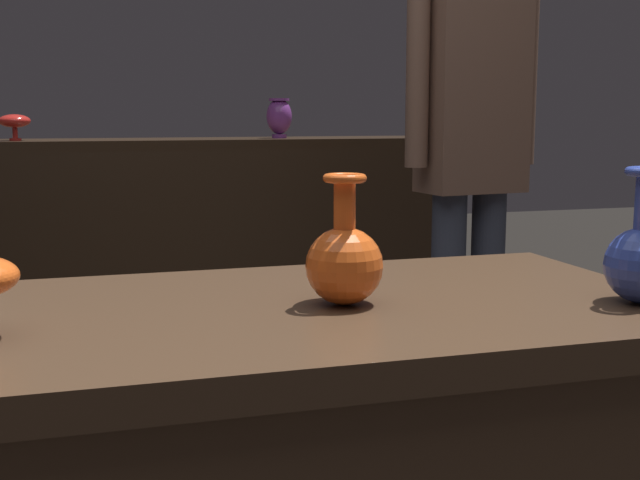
{
  "coord_description": "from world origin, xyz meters",
  "views": [
    {
      "loc": [
        -0.32,
        -1.2,
        1.09
      ],
      "look_at": [
        0.04,
        -0.01,
        0.9
      ],
      "focal_mm": 46.32,
      "sensor_mm": 36.0,
      "label": 1
    }
  ],
  "objects_px": {
    "vase_centerpiece": "(344,260)",
    "shelf_vase_left": "(14,122)",
    "shelf_vase_right": "(279,116)",
    "visitor_near_right": "(472,139)"
  },
  "relations": [
    {
      "from": "vase_centerpiece",
      "to": "visitor_near_right",
      "type": "relative_size",
      "value": 0.12
    },
    {
      "from": "vase_centerpiece",
      "to": "shelf_vase_left",
      "type": "height_order",
      "value": "shelf_vase_left"
    },
    {
      "from": "shelf_vase_left",
      "to": "visitor_near_right",
      "type": "distance_m",
      "value": 1.71
    },
    {
      "from": "vase_centerpiece",
      "to": "shelf_vase_left",
      "type": "xyz_separation_m",
      "value": [
        -0.59,
        2.16,
        0.19
      ]
    },
    {
      "from": "shelf_vase_left",
      "to": "shelf_vase_right",
      "type": "height_order",
      "value": "shelf_vase_right"
    },
    {
      "from": "visitor_near_right",
      "to": "shelf_vase_right",
      "type": "bearing_deg",
      "value": -76.83
    },
    {
      "from": "shelf_vase_right",
      "to": "visitor_near_right",
      "type": "bearing_deg",
      "value": -70.05
    },
    {
      "from": "shelf_vase_left",
      "to": "vase_centerpiece",
      "type": "bearing_deg",
      "value": -74.68
    },
    {
      "from": "vase_centerpiece",
      "to": "visitor_near_right",
      "type": "xyz_separation_m",
      "value": [
        0.82,
        1.19,
        0.14
      ]
    },
    {
      "from": "shelf_vase_right",
      "to": "visitor_near_right",
      "type": "height_order",
      "value": "visitor_near_right"
    }
  ]
}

